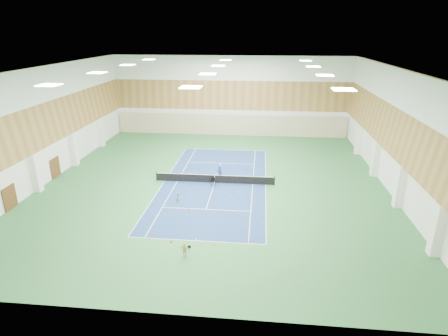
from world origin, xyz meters
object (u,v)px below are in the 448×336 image
object	(u,v)px
tennis_net	(215,178)
child_court	(178,198)
coach	(219,174)
child_apron	(184,250)
ball_cart	(213,182)

from	to	relation	value
tennis_net	child_court	xyz separation A→B (m)	(-2.84, -5.18, -0.07)
coach	child_apron	world-z (taller)	coach
child_apron	coach	bearing A→B (deg)	94.83
coach	ball_cart	world-z (taller)	coach
coach	ball_cart	size ratio (longest dim) A/B	2.06
child_court	tennis_net	bearing A→B (deg)	18.74
tennis_net	child_apron	world-z (taller)	child_apron
child_court	child_apron	xyz separation A→B (m)	(2.41, -8.95, 0.10)
tennis_net	ball_cart	world-z (taller)	tennis_net
tennis_net	child_apron	size ratio (longest dim) A/B	11.05
child_court	child_apron	world-z (taller)	child_apron
child_apron	tennis_net	bearing A→B (deg)	96.50
coach	child_court	size ratio (longest dim) A/B	1.81
child_court	coach	bearing A→B (deg)	17.84
child_court	ball_cart	world-z (taller)	child_court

